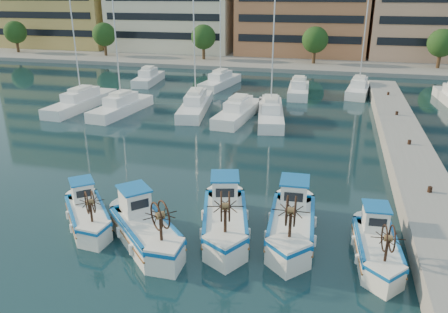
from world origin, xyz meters
The scene contains 8 objects.
ground centered at (0.00, 0.00, 0.00)m, with size 300.00×300.00×0.00m, color #17383C.
quay centered at (13.00, 8.00, 0.60)m, with size 3.00×60.00×1.20m, color gray.
yacht_marina centered at (-2.55, 27.49, 0.53)m, with size 39.96×23.47×11.50m.
fishing_boat_a centered at (-3.96, 0.26, 0.72)m, with size 3.88×4.18×2.62m.
fishing_boat_b centered at (-0.42, -0.61, 0.84)m, with size 4.70×4.70×3.05m.
fishing_boat_c centered at (3.00, 1.27, 0.88)m, with size 3.27×5.30×3.21m.
fishing_boat_d centered at (6.21, 1.64, 0.88)m, with size 2.34×5.19×3.20m.
fishing_boat_e centered at (10.04, 0.74, 0.74)m, with size 2.08×4.37×2.68m.
Camera 1 is at (7.67, -17.04, 11.16)m, focal length 35.00 mm.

